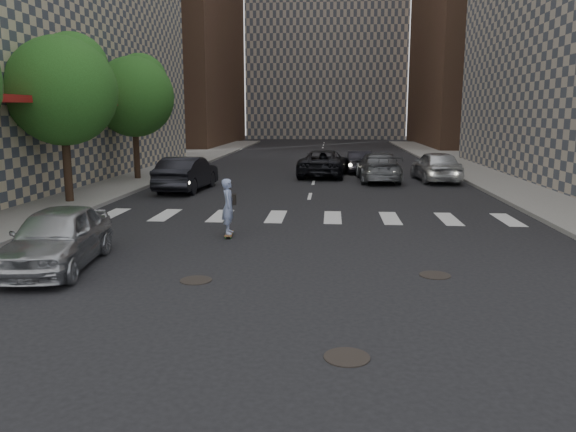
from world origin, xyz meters
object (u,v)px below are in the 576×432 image
object	(u,v)px
traffic_car_a	(187,174)
traffic_car_e	(359,161)
traffic_car_d	(436,166)
silver_sedan	(57,237)
tree_c	(135,93)
tree_b	(64,86)
traffic_car_c	(324,163)
traffic_car_b	(378,167)
skateboarder	(229,206)

from	to	relation	value
traffic_car_a	traffic_car_e	bearing A→B (deg)	-129.32
traffic_car_d	traffic_car_e	world-z (taller)	traffic_car_d
silver_sedan	tree_c	bearing A→B (deg)	96.42
tree_c	traffic_car_a	size ratio (longest dim) A/B	1.35
tree_c	traffic_car_d	size ratio (longest dim) A/B	1.36
tree_c	traffic_car_e	bearing A→B (deg)	23.27
tree_b	traffic_car_c	bearing A→B (deg)	47.47
tree_c	traffic_car_d	xyz separation A→B (m)	(15.95, 0.86, -3.82)
traffic_car_a	traffic_car_b	bearing A→B (deg)	-150.06
skateboarder	tree_c	bearing A→B (deg)	113.64
tree_c	traffic_car_d	world-z (taller)	tree_c
tree_c	skateboarder	world-z (taller)	tree_c
silver_sedan	traffic_car_a	xyz separation A→B (m)	(-0.35, 13.42, 0.07)
traffic_car_a	silver_sedan	bearing A→B (deg)	95.73
tree_b	traffic_car_a	xyz separation A→B (m)	(3.60, 4.28, -3.84)
tree_b	traffic_car_d	size ratio (longest dim) A/B	1.36
tree_c	traffic_car_b	xyz separation A→B (m)	(12.90, 0.76, -3.88)
traffic_car_b	traffic_car_d	world-z (taller)	traffic_car_d
traffic_car_a	traffic_car_c	bearing A→B (deg)	-129.79
traffic_car_a	traffic_car_e	world-z (taller)	traffic_car_a
traffic_car_a	traffic_car_b	size ratio (longest dim) A/B	0.92
traffic_car_b	traffic_car_d	size ratio (longest dim) A/B	1.09
silver_sedan	traffic_car_b	bearing A→B (deg)	56.86
tree_b	traffic_car_e	xyz separation A→B (m)	(12.08, 13.19, -3.98)
tree_c	traffic_car_c	size ratio (longest dim) A/B	1.20
traffic_car_d	traffic_car_c	bearing A→B (deg)	-22.17
tree_c	traffic_car_c	world-z (taller)	tree_c
skateboarder	tree_b	bearing A→B (deg)	138.49
skateboarder	traffic_car_d	world-z (taller)	skateboarder
traffic_car_c	traffic_car_a	bearing A→B (deg)	51.15
skateboarder	traffic_car_b	size ratio (longest dim) A/B	0.33
traffic_car_c	traffic_car_b	bearing A→B (deg)	149.87
tree_b	skateboarder	world-z (taller)	tree_b
traffic_car_e	skateboarder	bearing A→B (deg)	75.36
silver_sedan	traffic_car_b	size ratio (longest dim) A/B	0.81
traffic_car_a	tree_c	bearing A→B (deg)	-41.67
traffic_car_e	traffic_car_c	bearing A→B (deg)	47.31
tree_c	traffic_car_e	world-z (taller)	tree_c
traffic_car_c	skateboarder	bearing A→B (deg)	86.18
tree_c	traffic_car_e	distance (m)	13.74
silver_sedan	traffic_car_a	world-z (taller)	traffic_car_a
silver_sedan	traffic_car_a	size ratio (longest dim) A/B	0.88
traffic_car_d	tree_c	bearing A→B (deg)	-0.81
traffic_car_a	traffic_car_c	xyz separation A→B (m)	(6.34, 6.56, -0.04)
skateboarder	traffic_car_e	world-z (taller)	skateboarder
skateboarder	traffic_car_a	world-z (taller)	skateboarder
skateboarder	silver_sedan	distance (m)	5.04
tree_b	traffic_car_c	xyz separation A→B (m)	(9.95, 10.85, -3.88)
skateboarder	traffic_car_a	bearing A→B (deg)	106.09
skateboarder	traffic_car_e	xyz separation A→B (m)	(4.70, 18.63, -0.23)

